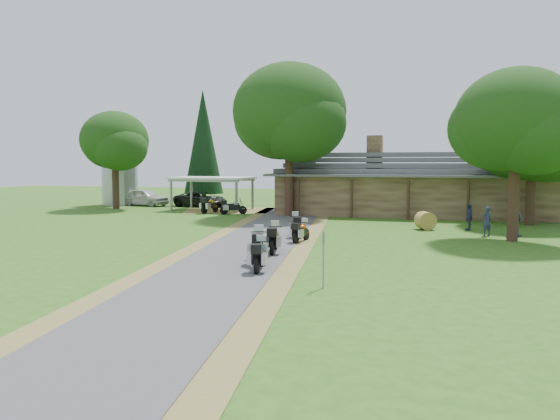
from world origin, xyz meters
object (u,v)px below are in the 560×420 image
(motorcycle_row_b, at_px, (258,245))
(motorcycle_row_d, at_px, (301,231))
(silo, at_px, (120,169))
(motorcycle_carport_a, at_px, (210,204))
(lodge, at_px, (412,183))
(carport, at_px, (213,194))
(motorcycle_row_c, at_px, (274,238))
(motorcycle_row_e, at_px, (296,225))
(motorcycle_carport_b, at_px, (233,206))
(car_white_sedan, at_px, (145,195))
(motorcycle_row_a, at_px, (259,254))
(car_dark_suv, at_px, (201,195))
(hay_bale, at_px, (425,221))

(motorcycle_row_b, height_order, motorcycle_row_d, motorcycle_row_b)
(silo, distance_m, motorcycle_carport_a, 13.29)
(lodge, xyz_separation_m, carport, (-16.34, -1.18, -1.05))
(lodge, xyz_separation_m, motorcycle_row_c, (-5.01, -20.68, -1.77))
(motorcycle_row_d, bearing_deg, motorcycle_row_b, -173.52)
(carport, distance_m, motorcycle_row_e, 17.87)
(motorcycle_carport_b, bearing_deg, motorcycle_row_d, -86.16)
(car_white_sedan, height_order, motorcycle_carport_b, car_white_sedan)
(motorcycle_row_a, height_order, motorcycle_row_d, motorcycle_row_a)
(car_dark_suv, distance_m, motorcycle_row_d, 23.51)
(silo, distance_m, carport, 11.54)
(carport, distance_m, motorcycle_row_c, 22.56)
(car_white_sedan, height_order, motorcycle_row_c, car_white_sedan)
(motorcycle_row_c, bearing_deg, car_dark_suv, 20.47)
(motorcycle_row_c, bearing_deg, silo, 33.43)
(lodge, bearing_deg, carport, -175.86)
(silo, xyz_separation_m, motorcycle_row_b, (22.32, -25.03, -2.67))
(motorcycle_row_c, bearing_deg, motorcycle_row_e, -7.07)
(car_white_sedan, relative_size, motorcycle_carport_b, 3.20)
(motorcycle_carport_b, bearing_deg, lodge, -12.24)
(silo, relative_size, motorcycle_carport_a, 3.33)
(motorcycle_carport_b, bearing_deg, car_dark_suv, 102.42)
(car_white_sedan, distance_m, motorcycle_carport_b, 12.41)
(car_white_sedan, xyz_separation_m, motorcycle_row_a, (19.93, -26.15, -0.37))
(carport, distance_m, motorcycle_row_d, 19.78)
(carport, bearing_deg, motorcycle_carport_a, -70.28)
(carport, height_order, motorcycle_row_d, carport)
(car_white_sedan, xyz_separation_m, car_dark_suv, (5.54, 0.25, 0.05))
(motorcycle_row_d, bearing_deg, carport, 45.73)
(carport, bearing_deg, motorcycle_row_a, -61.58)
(car_dark_suv, bearing_deg, motorcycle_row_a, -138.84)
(motorcycle_row_d, bearing_deg, car_white_sedan, 56.05)
(car_dark_suv, distance_m, motorcycle_carport_a, 6.24)
(motorcycle_row_b, bearing_deg, lodge, -28.55)
(lodge, relative_size, hay_bale, 19.88)
(lodge, distance_m, hay_bale, 10.29)
(motorcycle_carport_a, height_order, motorcycle_carport_b, motorcycle_carport_a)
(silo, bearing_deg, motorcycle_carport_b, -24.04)
(silo, xyz_separation_m, motorcycle_carport_a, (11.74, -5.62, -2.69))
(motorcycle_carport_a, relative_size, motorcycle_carport_b, 1.09)
(carport, distance_m, car_dark_suv, 3.76)
(car_dark_suv, distance_m, hay_bale, 23.23)
(motorcycle_row_d, distance_m, hay_bale, 9.25)
(car_white_sedan, xyz_separation_m, hay_bale, (25.60, -11.47, -0.46))
(carport, bearing_deg, motorcycle_row_d, -52.28)
(lodge, xyz_separation_m, motorcycle_carport_a, (-15.53, -3.65, -1.75))
(motorcycle_row_b, bearing_deg, motorcycle_row_c, -14.87)
(lodge, xyz_separation_m, silo, (-27.26, 1.97, 0.93))
(car_white_sedan, distance_m, hay_bale, 28.06)
(car_dark_suv, relative_size, motorcycle_row_d, 3.23)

